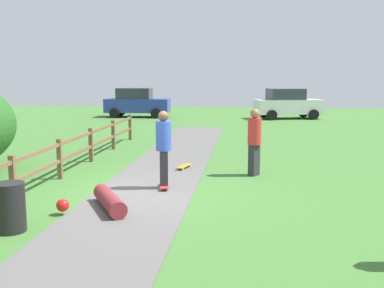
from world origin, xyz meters
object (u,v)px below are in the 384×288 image
Objects in this scene: skater_riding at (164,145)px; skater_fallen at (106,201)px; skateboard_loose at (184,166)px; bystander_red at (254,139)px; parked_car_white at (288,104)px; trash_bin at (10,207)px; parked_car_blue at (137,103)px.

skater_fallen is at bearing -114.00° from skater_riding.
skater_riding is 2.70m from skateboard_loose.
skater_riding reaches higher than skateboard_loose.
parked_car_white is (2.34, 17.35, -0.09)m from bystander_red.
trash_bin is 1.09× the size of skateboard_loose.
trash_bin is 0.55× the size of skater_fallen.
skater_fallen is 0.39× the size of parked_car_blue.
skateboard_loose is 2.38m from bystander_red.
skater_fallen reaches higher than skateboard_loose.
parked_car_blue is (-5.25, 19.19, -0.14)m from skater_riding.
trash_bin is 0.48× the size of bystander_red.
bystander_red reaches higher than skater_fallen.
bystander_red is at bearing 50.08° from trash_bin.
parked_car_white is at bearing 75.20° from skateboard_loose.
parked_car_blue is at bearing 113.35° from bystander_red.
parked_car_blue is at bearing 179.93° from parked_car_white.
bystander_red is 18.91m from parked_car_blue.
skater_fallen is 4.99m from bystander_red.
parked_car_white is at bearing 75.52° from skater_fallen.
bystander_red is at bearing 39.19° from skater_riding.
trash_bin is 0.47× the size of skater_riding.
skateboard_loose is at bearing 162.10° from bystander_red.
skater_riding reaches higher than parked_car_white.
parked_car_blue is at bearing 105.31° from skater_riding.
skater_riding is 1.02× the size of bystander_red.
skateboard_loose is 0.44× the size of bystander_red.
parked_car_blue is (-4.37, 21.16, 0.76)m from skater_fallen.
bystander_red is 0.42× the size of parked_car_white.
bystander_red is at bearing -66.65° from parked_car_blue.
trash_bin is 22.88m from parked_car_blue.
parked_car_blue reaches higher than skateboard_loose.
trash_bin is at bearing -111.66° from skateboard_loose.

